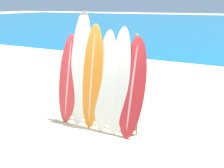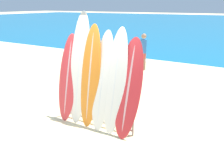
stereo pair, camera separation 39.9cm
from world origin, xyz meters
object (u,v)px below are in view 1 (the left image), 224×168
object	(u,v)px
person_near_water	(136,50)
surfboard_slot_1	(80,70)
surfboard_slot_0	(69,79)
surfboard_slot_2	(92,78)
surfboard_slot_3	(105,82)
surfboard_slot_4	(118,82)
surfboard_rack	(98,109)
person_mid_beach	(90,60)
surfboard_slot_5	(132,88)

from	to	relation	value
person_near_water	surfboard_slot_1	bearing A→B (deg)	59.82
surfboard_slot_0	surfboard_slot_2	xyz separation A→B (m)	(0.65, 0.01, 0.12)
surfboard_slot_3	surfboard_slot_4	size ratio (longest dim) A/B	0.97
surfboard_rack	person_near_water	bearing A→B (deg)	98.62
surfboard_slot_2	person_mid_beach	xyz separation A→B (m)	(-1.53, 2.50, -0.30)
surfboard_rack	surfboard_slot_5	bearing A→B (deg)	4.50
surfboard_rack	surfboard_slot_0	bearing A→B (deg)	177.11
surfboard_slot_1	surfboard_slot_4	bearing A→B (deg)	-1.04
surfboard_slot_5	person_near_water	xyz separation A→B (m)	(-1.56, 4.90, -0.19)
surfboard_rack	surfboard_slot_1	distance (m)	1.01
surfboard_slot_1	person_near_water	xyz separation A→B (m)	(-0.27, 4.87, -0.44)
surfboard_slot_5	surfboard_slot_1	bearing A→B (deg)	178.94
surfboard_slot_0	surfboard_slot_1	size ratio (longest dim) A/B	0.80
surfboard_rack	surfboard_slot_0	world-z (taller)	surfboard_slot_0
surfboard_slot_0	surfboard_slot_5	distance (m)	1.60
surfboard_slot_2	person_near_water	distance (m)	4.96
surfboard_rack	surfboard_slot_5	size ratio (longest dim) A/B	0.93
surfboard_slot_2	surfboard_slot_0	bearing A→B (deg)	-179.46
surfboard_slot_2	surfboard_slot_5	world-z (taller)	surfboard_slot_2
surfboard_slot_1	surfboard_slot_4	size ratio (longest dim) A/B	1.13
surfboard_slot_4	surfboard_slot_5	size ratio (longest dim) A/B	1.09
surfboard_rack	person_near_water	xyz separation A→B (m)	(-0.75, 4.96, 0.44)
surfboard_rack	person_near_water	size ratio (longest dim) A/B	1.23
surfboard_slot_2	surfboard_slot_4	bearing A→B (deg)	2.08
surfboard_slot_4	person_near_water	world-z (taller)	surfboard_slot_4
surfboard_slot_3	person_mid_beach	distance (m)	3.11
surfboard_slot_1	surfboard_slot_5	distance (m)	1.31
surfboard_slot_4	surfboard_slot_5	xyz separation A→B (m)	(0.32, -0.01, -0.10)
surfboard_slot_1	surfboard_rack	bearing A→B (deg)	-10.27
surfboard_slot_4	surfboard_slot_5	world-z (taller)	surfboard_slot_4
surfboard_slot_1	person_near_water	world-z (taller)	surfboard_slot_1
person_mid_beach	surfboard_rack	bearing A→B (deg)	-99.80
surfboard_slot_2	surfboard_rack	bearing A→B (deg)	-17.33
surfboard_rack	surfboard_slot_3	world-z (taller)	surfboard_slot_3
person_near_water	person_mid_beach	distance (m)	2.58
surfboard_slot_2	surfboard_slot_4	world-z (taller)	surfboard_slot_2
surfboard_slot_1	person_mid_beach	xyz separation A→B (m)	(-1.20, 2.46, -0.43)
surfboard_slot_0	surfboard_slot_5	world-z (taller)	surfboard_slot_5
surfboard_slot_0	person_mid_beach	distance (m)	2.66
surfboard_slot_3	surfboard_slot_2	bearing A→B (deg)	-177.77
surfboard_slot_2	person_mid_beach	size ratio (longest dim) A/B	1.47
surfboard_slot_2	surfboard_slot_3	distance (m)	0.32
surfboard_slot_4	person_near_water	distance (m)	5.05
surfboard_slot_0	surfboard_slot_3	xyz separation A→B (m)	(0.97, 0.02, 0.07)
surfboard_slot_3	surfboard_slot_4	bearing A→B (deg)	1.94
person_mid_beach	surfboard_slot_5	bearing A→B (deg)	-88.18
surfboard_slot_0	person_mid_beach	bearing A→B (deg)	109.30
surfboard_rack	surfboard_slot_4	size ratio (longest dim) A/B	0.85
surfboard_slot_0	person_near_water	distance (m)	4.92
surfboard_slot_0	surfboard_slot_3	distance (m)	0.97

